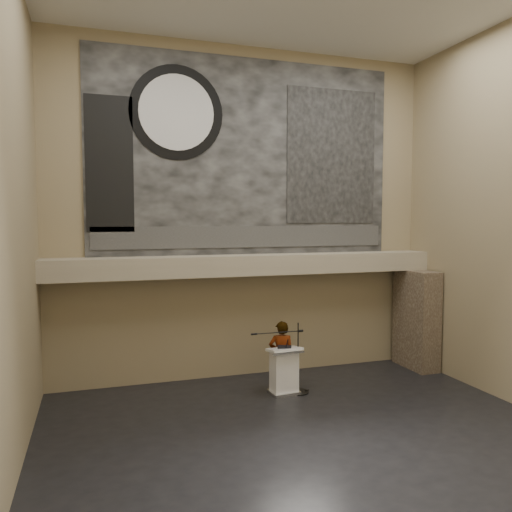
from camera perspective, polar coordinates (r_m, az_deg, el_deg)
name	(u,v)px	position (r m, az deg, el deg)	size (l,w,h in m)	color
floor	(308,436)	(10.10, 5.97, -19.73)	(10.00, 10.00, 0.00)	black
wall_back	(246,214)	(12.99, -1.09, 4.86)	(10.00, 0.02, 8.50)	#8F7D5B
wall_front	(463,204)	(5.83, 22.55, 5.48)	(10.00, 0.02, 8.50)	#8F7D5B
wall_left	(10,209)	(8.52, -26.33, 4.84)	(0.02, 8.00, 8.50)	#8F7D5B
soffit	(251,265)	(12.66, -0.56, -1.00)	(10.00, 0.80, 0.50)	gray
sprinkler_left	(189,278)	(12.26, -7.65, -2.53)	(0.04, 0.04, 0.06)	#B2893D
sprinkler_right	(320,273)	(13.33, 7.32, -1.99)	(0.04, 0.04, 0.06)	#B2893D
banner	(247,157)	(13.07, -1.06, 11.24)	(8.00, 0.05, 5.00)	black
banner_text_strip	(247,237)	(12.93, -1.00, 2.21)	(7.76, 0.02, 0.55)	#313131
banner_clock_rim	(177,113)	(12.79, -9.06, 15.88)	(2.30, 2.30, 0.02)	black
banner_clock_face	(177,112)	(12.77, -9.05, 15.90)	(1.84, 1.84, 0.02)	silver
banner_building_print	(332,157)	(13.93, 8.66, 11.16)	(2.60, 0.02, 3.60)	black
banner_brick_print	(109,164)	(12.44, -16.41, 10.04)	(1.10, 0.02, 3.20)	black
stone_pier	(416,319)	(14.58, 17.85, -6.88)	(0.60, 1.40, 2.70)	#45372A
lectern	(284,371)	(12.01, 3.23, -12.97)	(0.79, 0.59, 1.14)	silver
binder	(284,347)	(11.86, 3.27, -10.36)	(0.32, 0.25, 0.04)	black
papers	(281,349)	(11.78, 2.87, -10.53)	(0.19, 0.26, 0.01)	white
speaker_person	(281,355)	(12.23, 2.92, -11.27)	(0.61, 0.40, 1.67)	silver
mic_stand	(296,382)	(12.22, 4.63, -14.20)	(1.41, 0.52, 1.67)	black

